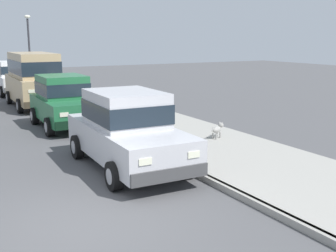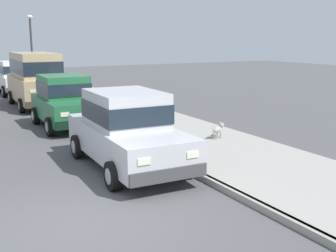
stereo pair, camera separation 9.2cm
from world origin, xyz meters
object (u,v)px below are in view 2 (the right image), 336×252
(car_silver_sedan, at_px, (127,129))
(fire_hydrant, at_px, (120,117))
(car_white_hatchback, at_px, (16,77))
(street_lamp, at_px, (31,43))
(dog_grey, at_px, (218,129))
(car_green_hatchback, at_px, (65,100))
(car_tan_van, at_px, (36,77))

(car_silver_sedan, distance_m, fire_hydrant, 4.46)
(car_white_hatchback, relative_size, street_lamp, 0.86)
(car_silver_sedan, xyz_separation_m, dog_grey, (3.50, 0.98, -0.55))
(car_silver_sedan, relative_size, street_lamp, 1.05)
(street_lamp, bearing_deg, car_silver_sedan, -94.64)
(car_green_hatchback, xyz_separation_m, street_lamp, (1.44, 12.29, 1.93))
(car_white_hatchback, distance_m, fire_hydrant, 12.16)
(car_green_hatchback, xyz_separation_m, car_tan_van, (0.11, 5.29, 0.42))
(car_silver_sedan, xyz_separation_m, fire_hydrant, (1.55, 4.15, -0.51))
(car_tan_van, relative_size, car_white_hatchback, 1.30)
(dog_grey, distance_m, fire_hydrant, 3.72)
(fire_hydrant, relative_size, street_lamp, 0.16)
(fire_hydrant, bearing_deg, dog_grey, -58.39)
(car_tan_van, height_order, car_white_hatchback, car_tan_van)
(car_green_hatchback, bearing_deg, fire_hydrant, -43.60)
(car_silver_sedan, xyz_separation_m, car_white_hatchback, (0.12, 16.22, -0.01))
(car_tan_van, height_order, street_lamp, street_lamp)
(car_white_hatchback, bearing_deg, car_silver_sedan, -90.43)
(dog_grey, distance_m, street_lamp, 17.22)
(dog_grey, height_order, fire_hydrant, fire_hydrant)
(car_green_hatchback, relative_size, street_lamp, 0.86)
(car_tan_van, relative_size, street_lamp, 1.12)
(car_white_hatchback, relative_size, dog_grey, 5.48)
(dog_grey, xyz_separation_m, fire_hydrant, (-1.95, 3.17, 0.05))
(fire_hydrant, bearing_deg, street_lamp, 90.42)
(fire_hydrant, distance_m, street_lamp, 13.97)
(car_silver_sedan, height_order, dog_grey, car_silver_sedan)
(car_silver_sedan, bearing_deg, car_green_hatchback, 89.87)
(fire_hydrant, bearing_deg, car_green_hatchback, 136.40)
(car_green_hatchback, relative_size, car_tan_van, 0.77)
(car_silver_sedan, height_order, car_white_hatchback, car_silver_sedan)
(car_green_hatchback, relative_size, dog_grey, 5.50)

